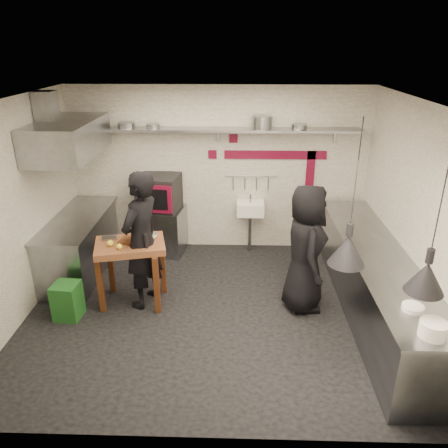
{
  "coord_description": "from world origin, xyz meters",
  "views": [
    {
      "loc": [
        0.31,
        -5.08,
        3.43
      ],
      "look_at": [
        0.15,
        0.3,
        1.17
      ],
      "focal_mm": 35.0,
      "sensor_mm": 36.0,
      "label": 1
    }
  ],
  "objects_px": {
    "prep_table": "(133,273)",
    "chef_right": "(305,249)",
    "oven_stand": "(163,230)",
    "chef_left": "(142,241)",
    "green_bin": "(67,301)",
    "combi_oven": "(159,192)"
  },
  "relations": [
    {
      "from": "prep_table",
      "to": "chef_right",
      "type": "bearing_deg",
      "value": -14.25
    },
    {
      "from": "oven_stand",
      "to": "chef_left",
      "type": "distance_m",
      "value": 1.73
    },
    {
      "from": "green_bin",
      "to": "oven_stand",
      "type": "bearing_deg",
      "value": 64.67
    },
    {
      "from": "oven_stand",
      "to": "combi_oven",
      "type": "relative_size",
      "value": 1.23
    },
    {
      "from": "green_bin",
      "to": "prep_table",
      "type": "relative_size",
      "value": 0.54
    },
    {
      "from": "chef_right",
      "to": "prep_table",
      "type": "bearing_deg",
      "value": 84.8
    },
    {
      "from": "oven_stand",
      "to": "chef_left",
      "type": "relative_size",
      "value": 0.42
    },
    {
      "from": "prep_table",
      "to": "chef_left",
      "type": "height_order",
      "value": "chef_left"
    },
    {
      "from": "oven_stand",
      "to": "combi_oven",
      "type": "xyz_separation_m",
      "value": [
        -0.03,
        -0.0,
        0.69
      ]
    },
    {
      "from": "prep_table",
      "to": "chef_left",
      "type": "bearing_deg",
      "value": -17.64
    },
    {
      "from": "combi_oven",
      "to": "green_bin",
      "type": "distance_m",
      "value": 2.38
    },
    {
      "from": "chef_left",
      "to": "prep_table",
      "type": "bearing_deg",
      "value": -69.72
    },
    {
      "from": "combi_oven",
      "to": "chef_right",
      "type": "height_order",
      "value": "chef_right"
    },
    {
      "from": "oven_stand",
      "to": "green_bin",
      "type": "distance_m",
      "value": 2.25
    },
    {
      "from": "chef_left",
      "to": "chef_right",
      "type": "relative_size",
      "value": 1.09
    },
    {
      "from": "green_bin",
      "to": "chef_right",
      "type": "bearing_deg",
      "value": 6.69
    },
    {
      "from": "oven_stand",
      "to": "chef_right",
      "type": "distance_m",
      "value": 2.79
    },
    {
      "from": "prep_table",
      "to": "combi_oven",
      "type": "bearing_deg",
      "value": 71.89
    },
    {
      "from": "combi_oven",
      "to": "chef_left",
      "type": "bearing_deg",
      "value": -80.46
    },
    {
      "from": "chef_left",
      "to": "green_bin",
      "type": "bearing_deg",
      "value": -43.02
    },
    {
      "from": "combi_oven",
      "to": "oven_stand",
      "type": "bearing_deg",
      "value": 12.14
    },
    {
      "from": "chef_right",
      "to": "combi_oven",
      "type": "bearing_deg",
      "value": 48.97
    }
  ]
}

